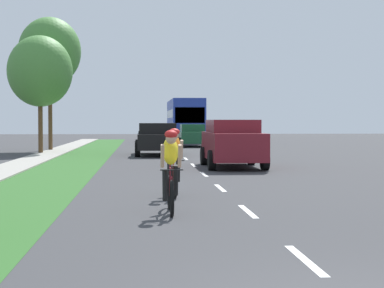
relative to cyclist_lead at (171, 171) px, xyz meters
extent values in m
plane|color=#38383A|center=(1.50, 13.36, -0.81)|extent=(120.00, 120.00, 0.00)
cube|color=#2D6026|center=(-3.32, 13.36, -0.81)|extent=(2.51, 70.00, 0.01)
cube|color=#9E998E|center=(-5.33, 13.36, -0.81)|extent=(1.51, 70.00, 0.10)
cube|color=white|center=(1.50, -4.18, -0.81)|extent=(0.12, 1.80, 0.01)
cube|color=white|center=(1.50, 0.13, -0.81)|extent=(0.12, 1.80, 0.01)
cube|color=white|center=(1.50, 4.44, -0.81)|extent=(0.12, 1.80, 0.01)
cube|color=white|center=(1.50, 8.74, -0.81)|extent=(0.12, 1.80, 0.01)
cube|color=white|center=(1.50, 13.05, -0.81)|extent=(0.12, 1.80, 0.01)
cube|color=white|center=(1.50, 17.36, -0.81)|extent=(0.12, 1.80, 0.01)
cube|color=white|center=(1.50, 21.67, -0.81)|extent=(0.12, 1.80, 0.01)
cube|color=white|center=(1.50, 25.97, -0.81)|extent=(0.12, 1.80, 0.01)
cube|color=white|center=(1.50, 30.28, -0.81)|extent=(0.12, 1.80, 0.01)
cube|color=white|center=(1.50, 34.59, -0.81)|extent=(0.12, 1.80, 0.01)
cube|color=white|center=(1.50, 38.90, -0.81)|extent=(0.12, 1.80, 0.01)
cube|color=white|center=(1.50, 43.21, -0.81)|extent=(0.12, 1.80, 0.01)
torus|color=black|center=(0.00, 0.55, -0.47)|extent=(0.06, 0.68, 0.68)
torus|color=black|center=(0.00, -0.49, -0.47)|extent=(0.06, 0.68, 0.68)
cylinder|color=maroon|center=(0.00, -0.07, -0.29)|extent=(0.04, 0.59, 0.43)
cylinder|color=maroon|center=(0.00, 0.21, -0.19)|extent=(0.04, 0.04, 0.55)
cylinder|color=maroon|center=(0.00, -0.02, 0.04)|extent=(0.03, 0.55, 0.03)
cylinder|color=black|center=(0.00, -0.47, 0.05)|extent=(0.42, 0.02, 0.02)
ellipsoid|color=yellow|center=(0.00, 0.05, 0.37)|extent=(0.30, 0.54, 0.63)
sphere|color=tan|center=(0.00, -0.23, 0.61)|extent=(0.20, 0.20, 0.20)
ellipsoid|color=red|center=(0.00, -0.23, 0.69)|extent=(0.24, 0.28, 0.16)
cylinder|color=tan|center=(-0.16, -0.23, 0.29)|extent=(0.07, 0.26, 0.45)
cylinder|color=tan|center=(0.16, -0.23, 0.29)|extent=(0.07, 0.26, 0.45)
cylinder|color=black|center=(-0.10, 0.13, -0.29)|extent=(0.10, 0.30, 0.60)
cylinder|color=black|center=(0.10, 0.08, -0.19)|extent=(0.10, 0.25, 0.61)
torus|color=black|center=(0.20, 3.27, -0.47)|extent=(0.06, 0.68, 0.68)
torus|color=black|center=(0.20, 2.23, -0.47)|extent=(0.06, 0.68, 0.68)
cylinder|color=red|center=(0.20, 2.65, -0.29)|extent=(0.04, 0.59, 0.43)
cylinder|color=red|center=(0.20, 2.93, -0.19)|extent=(0.04, 0.04, 0.55)
cylinder|color=red|center=(0.20, 2.70, 0.04)|extent=(0.03, 0.55, 0.03)
cylinder|color=black|center=(0.20, 2.25, 0.05)|extent=(0.42, 0.02, 0.02)
ellipsoid|color=orange|center=(0.20, 2.77, 0.37)|extent=(0.30, 0.54, 0.63)
sphere|color=tan|center=(0.20, 2.49, 0.61)|extent=(0.20, 0.20, 0.20)
ellipsoid|color=red|center=(0.20, 2.49, 0.69)|extent=(0.24, 0.28, 0.16)
cylinder|color=tan|center=(0.04, 2.49, 0.29)|extent=(0.07, 0.26, 0.45)
cylinder|color=tan|center=(0.36, 2.49, 0.29)|extent=(0.07, 0.26, 0.45)
cylinder|color=black|center=(0.10, 2.85, -0.29)|extent=(0.10, 0.30, 0.60)
cylinder|color=black|center=(0.30, 2.80, -0.19)|extent=(0.10, 0.25, 0.61)
cube|color=maroon|center=(2.88, 11.76, 0.00)|extent=(1.90, 4.70, 1.00)
cube|color=maroon|center=(2.88, 11.96, 0.72)|extent=(1.71, 2.91, 0.52)
cube|color=#1E2833|center=(2.88, 10.70, 0.60)|extent=(1.56, 0.08, 0.44)
cylinder|color=black|center=(1.93, 10.35, -0.45)|extent=(0.25, 0.72, 0.72)
cylinder|color=black|center=(3.83, 10.35, -0.45)|extent=(0.25, 0.72, 0.72)
cylinder|color=black|center=(1.93, 13.17, -0.45)|extent=(0.25, 0.72, 0.72)
cylinder|color=black|center=(3.83, 13.17, -0.45)|extent=(0.25, 0.72, 0.72)
cube|color=black|center=(0.25, 20.55, -0.09)|extent=(1.96, 5.10, 0.76)
cube|color=black|center=(0.25, 19.79, 0.51)|extent=(1.80, 1.78, 0.64)
cube|color=#1E2833|center=(0.25, 19.07, 0.49)|extent=(1.67, 0.08, 0.52)
cube|color=black|center=(-0.65, 21.57, 0.21)|extent=(0.08, 2.80, 0.40)
cube|color=black|center=(1.15, 21.57, 0.21)|extent=(0.08, 2.80, 0.40)
cube|color=black|center=(0.25, 23.06, 0.21)|extent=(1.80, 0.08, 0.40)
cylinder|color=black|center=(-0.73, 19.02, -0.43)|extent=(0.26, 0.76, 0.76)
cylinder|color=black|center=(1.23, 19.02, -0.43)|extent=(0.26, 0.76, 0.76)
cylinder|color=black|center=(-0.73, 22.08, -0.43)|extent=(0.26, 0.76, 0.76)
cylinder|color=black|center=(1.23, 22.08, -0.43)|extent=(0.26, 0.76, 0.76)
cube|color=#194C2D|center=(2.93, 31.35, -0.17)|extent=(1.76, 4.30, 0.76)
cube|color=#194C2D|center=(2.93, 31.50, 0.45)|extent=(1.55, 2.24, 0.52)
cube|color=#1E2833|center=(2.93, 30.53, 0.43)|extent=(1.44, 0.08, 0.44)
cylinder|color=black|center=(2.05, 30.02, -0.49)|extent=(0.22, 0.64, 0.64)
cylinder|color=black|center=(3.81, 30.02, -0.49)|extent=(0.22, 0.64, 0.64)
cylinder|color=black|center=(2.05, 32.68, -0.49)|extent=(0.22, 0.64, 0.64)
cylinder|color=black|center=(3.81, 32.68, -0.49)|extent=(0.22, 0.64, 0.64)
cube|color=#23389E|center=(3.10, 41.64, 1.12)|extent=(2.50, 11.60, 3.10)
cube|color=#1E2833|center=(3.10, 41.64, 1.52)|extent=(2.52, 10.67, 0.64)
cube|color=#1E2833|center=(3.10, 35.87, 1.37)|extent=(2.25, 0.06, 1.20)
cylinder|color=black|center=(1.85, 37.87, -0.33)|extent=(0.28, 0.96, 0.96)
cylinder|color=black|center=(4.35, 37.87, -0.33)|extent=(0.28, 0.96, 0.96)
cylinder|color=black|center=(1.85, 44.83, -0.33)|extent=(0.28, 0.96, 0.96)
cylinder|color=black|center=(4.35, 44.83, -0.33)|extent=(0.28, 0.96, 0.96)
cylinder|color=brown|center=(-5.92, 22.64, 0.70)|extent=(0.24, 0.24, 3.03)
ellipsoid|color=#478438|center=(-5.92, 22.64, 3.59)|extent=(3.44, 3.44, 3.79)
cylinder|color=brown|center=(-5.90, 26.18, 1.38)|extent=(0.24, 0.24, 4.38)
ellipsoid|color=#478438|center=(-5.90, 26.18, 5.02)|extent=(3.64, 3.64, 4.01)
camera|label=1|loc=(-0.55, -11.99, 0.94)|focal=59.69mm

